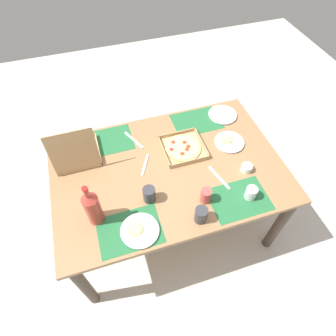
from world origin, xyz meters
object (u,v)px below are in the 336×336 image
(condiment_bowl, at_px, (247,168))
(cup_dark, at_px, (251,193))
(cup_clear_left, at_px, (201,215))
(pizza_box_corner_right, at_px, (77,153))
(plate_far_right, at_px, (222,115))
(plate_middle, at_px, (229,142))
(soda_bottle, at_px, (93,207))
(pizza_box_edge_far, at_px, (183,148))
(cup_spare, at_px, (149,194))
(plate_near_left, at_px, (139,231))
(cup_red, at_px, (206,196))

(condiment_bowl, bearing_deg, cup_dark, 68.68)
(cup_clear_left, height_order, cup_dark, cup_clear_left)
(pizza_box_corner_right, xyz_separation_m, plate_far_right, (-1.12, -0.10, -0.04))
(plate_middle, bearing_deg, cup_dark, 80.85)
(pizza_box_corner_right, height_order, cup_clear_left, pizza_box_corner_right)
(plate_middle, distance_m, soda_bottle, 1.05)
(pizza_box_edge_far, height_order, soda_bottle, soda_bottle)
(plate_middle, xyz_separation_m, cup_spare, (0.67, 0.28, 0.04))
(plate_near_left, relative_size, cup_red, 2.21)
(plate_far_right, height_order, plate_near_left, plate_near_left)
(plate_far_right, distance_m, cup_dark, 0.74)
(plate_far_right, height_order, soda_bottle, soda_bottle)
(plate_far_right, bearing_deg, condiment_bowl, 82.43)
(plate_middle, xyz_separation_m, cup_clear_left, (0.42, 0.50, 0.04))
(soda_bottle, distance_m, cup_spare, 0.34)
(soda_bottle, relative_size, cup_spare, 3.05)
(soda_bottle, distance_m, cup_dark, 0.93)
(plate_middle, relative_size, plate_near_left, 0.95)
(plate_near_left, relative_size, cup_clear_left, 2.11)
(soda_bottle, bearing_deg, cup_spare, -173.54)
(plate_middle, relative_size, cup_clear_left, 2.00)
(condiment_bowl, bearing_deg, cup_clear_left, 30.12)
(cup_clear_left, xyz_separation_m, cup_dark, (-0.35, -0.05, -0.01))
(plate_near_left, bearing_deg, pizza_box_edge_far, -130.75)
(pizza_box_corner_right, xyz_separation_m, plate_near_left, (-0.27, 0.65, -0.04))
(cup_red, distance_m, cup_dark, 0.28)
(pizza_box_edge_far, bearing_deg, cup_clear_left, 81.10)
(cup_spare, distance_m, cup_red, 0.34)
(cup_red, bearing_deg, plate_near_left, 10.47)
(pizza_box_edge_far, height_order, cup_red, cup_red)
(pizza_box_edge_far, xyz_separation_m, plate_near_left, (0.44, 0.51, -0.00))
(cup_dark, relative_size, condiment_bowl, 1.21)
(plate_near_left, xyz_separation_m, soda_bottle, (0.22, -0.15, 0.12))
(soda_bottle, bearing_deg, pizza_box_corner_right, -84.30)
(plate_near_left, height_order, soda_bottle, soda_bottle)
(pizza_box_edge_far, height_order, pizza_box_corner_right, pizza_box_corner_right)
(pizza_box_corner_right, height_order, condiment_bowl, pizza_box_corner_right)
(plate_far_right, xyz_separation_m, cup_spare, (0.74, 0.56, 0.04))
(plate_far_right, height_order, cup_dark, cup_dark)
(cup_red, height_order, cup_dark, cup_red)
(pizza_box_corner_right, distance_m, plate_near_left, 0.70)
(cup_red, distance_m, condiment_bowl, 0.37)
(pizza_box_edge_far, xyz_separation_m, cup_red, (0.01, 0.43, 0.04))
(pizza_box_corner_right, bearing_deg, cup_clear_left, 132.42)
(plate_far_right, xyz_separation_m, soda_bottle, (1.07, 0.60, 0.12))
(pizza_box_corner_right, bearing_deg, plate_far_right, -175.01)
(plate_far_right, bearing_deg, plate_near_left, 41.32)
(plate_middle, height_order, soda_bottle, soda_bottle)
(cup_clear_left, relative_size, condiment_bowl, 1.45)
(soda_bottle, xyz_separation_m, cup_clear_left, (-0.57, 0.18, -0.08))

